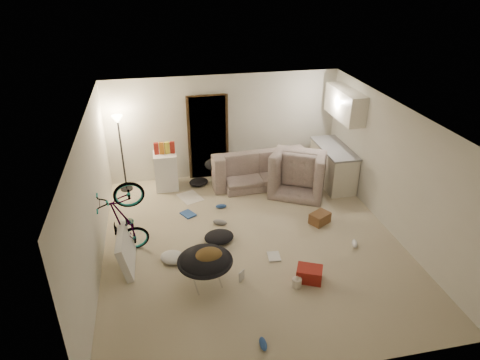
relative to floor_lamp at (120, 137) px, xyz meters
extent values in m
cube|color=#BDB191|center=(2.40, -2.65, -1.32)|extent=(5.50, 6.00, 0.02)
cube|color=white|center=(2.40, -2.65, 1.20)|extent=(5.50, 6.00, 0.02)
cube|color=silver|center=(2.40, 0.36, -0.06)|extent=(5.50, 0.02, 2.50)
cube|color=silver|center=(2.40, -5.66, -0.06)|extent=(5.50, 0.02, 2.50)
cube|color=silver|center=(-0.36, -2.65, -0.06)|extent=(0.02, 6.00, 2.50)
cube|color=silver|center=(5.16, -2.65, -0.06)|extent=(0.02, 6.00, 2.50)
cube|color=black|center=(2.00, 0.32, -0.29)|extent=(0.85, 0.10, 2.04)
cube|color=#382613|center=(2.00, 0.29, -0.29)|extent=(0.97, 0.04, 2.10)
cylinder|color=black|center=(0.00, 0.00, -1.29)|extent=(0.28, 0.28, 0.03)
cylinder|color=black|center=(0.00, 0.00, -0.46)|extent=(0.04, 0.04, 1.70)
cone|color=#FFE0A5|center=(0.00, 0.00, 0.41)|extent=(0.24, 0.24, 0.18)
cube|color=white|center=(4.83, -0.65, -0.87)|extent=(0.60, 1.50, 0.88)
cube|color=gray|center=(4.83, -0.65, -0.41)|extent=(0.64, 1.54, 0.04)
cube|color=white|center=(4.96, -0.65, 0.64)|extent=(0.38, 1.40, 0.65)
imported|color=#3F473E|center=(3.07, -0.20, -0.99)|extent=(2.26, 1.00, 0.64)
imported|color=#3F473E|center=(3.99, -0.77, -0.92)|extent=(1.55, 1.49, 0.78)
imported|color=black|center=(0.10, -2.53, -0.90)|extent=(1.59, 0.79, 0.89)
imported|color=maroon|center=(1.92, -3.74, -1.30)|extent=(0.24, 0.25, 0.02)
cube|color=white|center=(0.94, -0.10, -0.87)|extent=(0.52, 0.52, 0.87)
cube|color=maroon|center=(0.77, -0.10, -0.31)|extent=(0.11, 0.08, 0.30)
cube|color=orange|center=(0.89, -0.10, -0.31)|extent=(0.11, 0.09, 0.30)
cube|color=yellow|center=(1.01, -0.10, -0.31)|extent=(0.12, 0.10, 0.30)
cube|color=maroon|center=(1.13, -0.10, -0.31)|extent=(0.12, 0.09, 0.30)
cylinder|color=silver|center=(1.38, -3.65, -1.10)|extent=(0.60, 0.60, 0.42)
ellipsoid|color=black|center=(1.38, -3.65, -0.84)|extent=(0.84, 0.84, 0.35)
torus|color=black|center=(1.38, -3.65, -0.84)|extent=(0.91, 0.91, 0.07)
ellipsoid|color=brown|center=(1.43, -3.68, -0.73)|extent=(0.58, 0.54, 0.22)
ellipsoid|color=black|center=(2.12, -0.20, -0.77)|extent=(0.57, 0.47, 0.28)
cube|color=silver|center=(0.10, -2.89, -0.98)|extent=(0.27, 0.99, 0.66)
cube|color=brown|center=(3.90, -2.28, -1.20)|extent=(0.48, 0.44, 0.22)
cube|color=maroon|center=(3.09, -3.90, -1.19)|extent=(0.51, 0.46, 0.24)
cylinder|color=beige|center=(2.83, -4.02, -1.23)|extent=(0.16, 0.16, 0.16)
cone|color=beige|center=(2.83, -4.02, -1.12)|extent=(0.09, 0.09, 0.07)
cube|color=silver|center=(1.41, -0.69, -1.30)|extent=(0.62, 0.69, 0.01)
cube|color=#2A5098|center=(1.30, -1.42, -1.29)|extent=(0.35, 0.38, 0.03)
cube|color=silver|center=(2.68, -3.19, -1.29)|extent=(0.24, 0.30, 0.03)
ellipsoid|color=#2A5098|center=(2.03, -1.29, -1.26)|extent=(0.24, 0.11, 0.09)
ellipsoid|color=slate|center=(1.90, -1.93, -1.25)|extent=(0.32, 0.24, 0.11)
ellipsoid|color=#2A5098|center=(1.98, -5.10, -1.26)|extent=(0.11, 0.25, 0.09)
ellipsoid|color=white|center=(4.26, -3.16, -1.26)|extent=(0.18, 0.28, 0.09)
ellipsoid|color=black|center=(1.79, -2.49, -1.22)|extent=(0.63, 0.56, 0.18)
ellipsoid|color=black|center=(1.68, -0.10, -1.24)|extent=(0.59, 0.56, 0.14)
ellipsoid|color=silver|center=(0.88, -2.91, -1.24)|extent=(0.59, 0.58, 0.14)
camera|label=1|loc=(0.81, -9.17, 3.48)|focal=32.00mm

